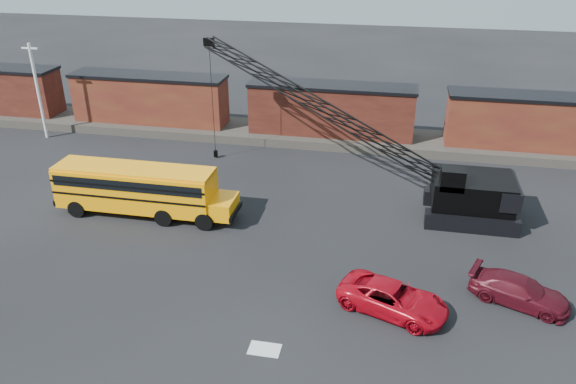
% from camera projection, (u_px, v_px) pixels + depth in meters
% --- Properties ---
extents(ground, '(160.00, 160.00, 0.00)m').
position_uv_depth(ground, '(273.00, 294.00, 28.17)').
color(ground, black).
rests_on(ground, ground).
extents(gravel_berm, '(120.00, 5.00, 0.70)m').
position_uv_depth(gravel_berm, '(330.00, 137.00, 47.38)').
color(gravel_berm, '#454039').
rests_on(gravel_berm, ground).
extents(boxcar_west_near, '(13.70, 3.10, 4.17)m').
position_uv_depth(boxcar_west_near, '(150.00, 98.00, 49.14)').
color(boxcar_west_near, '#4E1816').
rests_on(boxcar_west_near, gravel_berm).
extents(boxcar_mid, '(13.70, 3.10, 4.17)m').
position_uv_depth(boxcar_mid, '(331.00, 109.00, 46.32)').
color(boxcar_mid, '#522117').
rests_on(boxcar_mid, gravel_berm).
extents(boxcar_east_near, '(13.70, 3.10, 4.17)m').
position_uv_depth(boxcar_east_near, '(536.00, 122.00, 43.50)').
color(boxcar_east_near, '#4E1816').
rests_on(boxcar_east_near, gravel_berm).
extents(utility_pole, '(1.40, 0.24, 8.00)m').
position_uv_depth(utility_pole, '(38.00, 90.00, 46.42)').
color(utility_pole, silver).
rests_on(utility_pole, ground).
extents(snow_patch, '(1.40, 0.90, 0.02)m').
position_uv_depth(snow_patch, '(265.00, 349.00, 24.55)').
color(snow_patch, silver).
rests_on(snow_patch, ground).
extents(school_bus, '(11.65, 2.65, 3.19)m').
position_uv_depth(school_bus, '(141.00, 189.00, 35.00)').
color(school_bus, '#FF9805').
rests_on(school_bus, ground).
extents(red_pickup, '(5.74, 4.05, 1.45)m').
position_uv_depth(red_pickup, '(393.00, 298.00, 26.65)').
color(red_pickup, '#B30817').
rests_on(red_pickup, ground).
extents(maroon_suv, '(5.12, 3.53, 1.38)m').
position_uv_depth(maroon_suv, '(519.00, 291.00, 27.25)').
color(maroon_suv, '#4A0D17').
rests_on(maroon_suv, ground).
extents(crawler_crane, '(21.88, 8.87, 9.51)m').
position_uv_depth(crawler_crane, '(322.00, 108.00, 37.38)').
color(crawler_crane, black).
rests_on(crawler_crane, ground).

